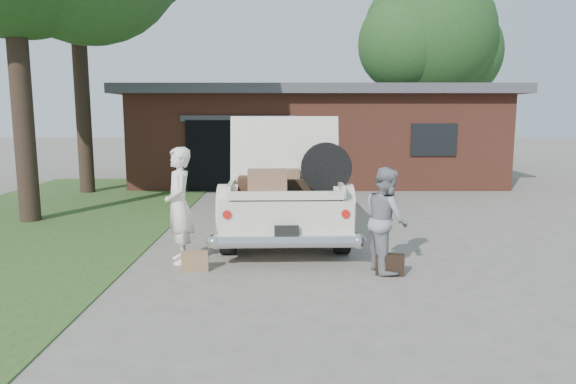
{
  "coord_description": "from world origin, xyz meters",
  "views": [
    {
      "loc": [
        -0.03,
        -7.8,
        2.38
      ],
      "look_at": [
        0.0,
        0.6,
        1.1
      ],
      "focal_mm": 32.0,
      "sensor_mm": 36.0,
      "label": 1
    }
  ],
  "objects": [
    {
      "name": "sedan",
      "position": [
        -0.1,
        2.61,
        0.84
      ],
      "size": [
        2.37,
        5.75,
        2.34
      ],
      "rotation": [
        0.0,
        0.0,
        0.03
      ],
      "color": "silver",
      "rests_on": "ground"
    },
    {
      "name": "woman_right",
      "position": [
        1.48,
        -0.2,
        0.8
      ],
      "size": [
        0.75,
        0.88,
        1.6
      ],
      "primitive_type": "imported",
      "rotation": [
        0.0,
        0.0,
        1.77
      ],
      "color": "gray",
      "rests_on": "ground"
    },
    {
      "name": "suitcase_right",
      "position": [
        1.52,
        -0.42,
        0.16
      ],
      "size": [
        0.43,
        0.2,
        0.32
      ],
      "primitive_type": "cube",
      "rotation": [
        0.0,
        0.0,
        -0.17
      ],
      "color": "black",
      "rests_on": "ground"
    },
    {
      "name": "woman_left",
      "position": [
        -1.74,
        0.27,
        0.93
      ],
      "size": [
        0.64,
        0.79,
        1.86
      ],
      "primitive_type": "imported",
      "rotation": [
        0.0,
        0.0,
        -1.24
      ],
      "color": "white",
      "rests_on": "ground"
    },
    {
      "name": "grass_strip",
      "position": [
        -5.5,
        3.0,
        0.01
      ],
      "size": [
        6.0,
        16.0,
        0.02
      ],
      "primitive_type": "cube",
      "color": "#2D4C1E",
      "rests_on": "ground"
    },
    {
      "name": "ground",
      "position": [
        0.0,
        0.0,
        0.0
      ],
      "size": [
        90.0,
        90.0,
        0.0
      ],
      "primitive_type": "plane",
      "color": "gray",
      "rests_on": "ground"
    },
    {
      "name": "suitcase_left",
      "position": [
        -1.42,
        -0.23,
        0.16
      ],
      "size": [
        0.42,
        0.17,
        0.31
      ],
      "primitive_type": "cube",
      "rotation": [
        0.0,
        0.0,
        0.11
      ],
      "color": "#966F4C",
      "rests_on": "ground"
    },
    {
      "name": "tree_right",
      "position": [
        6.73,
        16.98,
        5.73
      ],
      "size": [
        7.11,
        6.19,
        9.07
      ],
      "color": "#38281E",
      "rests_on": "ground"
    },
    {
      "name": "house",
      "position": [
        0.98,
        11.47,
        1.67
      ],
      "size": [
        12.8,
        7.8,
        3.3
      ],
      "color": "brown",
      "rests_on": "ground"
    }
  ]
}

